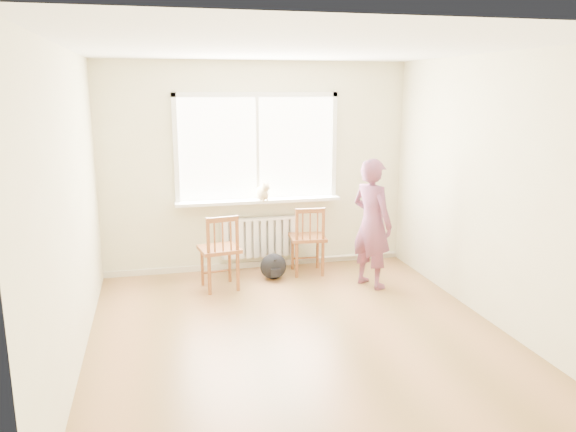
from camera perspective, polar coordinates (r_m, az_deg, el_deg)
floor at (r=5.59m, az=1.22°, el=-12.09°), size 4.50×4.50×0.00m
ceiling at (r=5.08m, az=1.37°, el=16.74°), size 4.50×4.50×0.00m
back_wall at (r=7.33m, az=-3.17°, el=4.94°), size 4.00×0.01×2.70m
window at (r=7.27m, az=-3.17°, el=7.35°), size 2.12×0.05×1.42m
windowsill at (r=7.30m, az=-2.98°, el=1.56°), size 2.15×0.22×0.04m
radiator at (r=7.43m, az=-2.96°, el=-2.13°), size 1.00×0.12×0.55m
heating_pipe at (r=7.87m, az=6.04°, el=-4.05°), size 1.40×0.04×0.04m
baseboard at (r=7.61m, az=-3.03°, el=-4.89°), size 4.00×0.03×0.08m
chair_left at (r=6.70m, az=-6.88°, el=-3.65°), size 0.51×0.50×0.92m
chair_right at (r=7.21m, az=2.07°, el=-2.47°), size 0.48×0.46×0.90m
person at (r=6.77m, az=8.52°, el=-0.74°), size 0.59×0.68×1.56m
cat at (r=7.20m, az=-2.57°, el=2.42°), size 0.21×0.39×0.26m
backpack at (r=7.10m, az=-1.50°, el=-5.13°), size 0.33×0.25×0.33m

